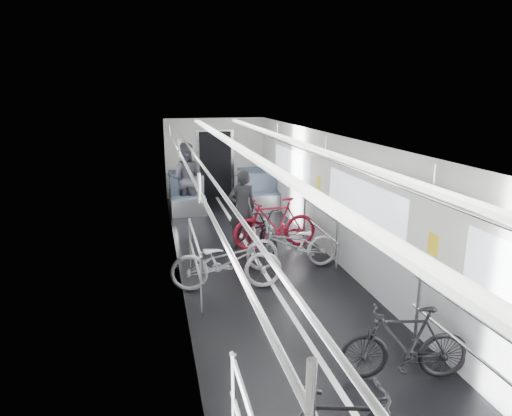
{
  "coord_description": "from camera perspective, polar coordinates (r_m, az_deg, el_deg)",
  "views": [
    {
      "loc": [
        -1.87,
        -6.73,
        3.21
      ],
      "look_at": [
        0.0,
        1.43,
        1.04
      ],
      "focal_mm": 32.0,
      "sensor_mm": 36.0,
      "label": 1
    }
  ],
  "objects": [
    {
      "name": "bike_right_far",
      "position": [
        9.4,
        2.41,
        -1.96
      ],
      "size": [
        1.81,
        0.59,
        1.07
      ],
      "primitive_type": "imported",
      "rotation": [
        0.0,
        0.0,
        -1.52
      ],
      "color": "maroon",
      "rests_on": "floor"
    },
    {
      "name": "bike_right_near",
      "position": [
        5.6,
        18.06,
        -15.8
      ],
      "size": [
        1.54,
        0.71,
        0.89
      ],
      "primitive_type": "imported",
      "rotation": [
        0.0,
        0.0,
        -1.77
      ],
      "color": "black",
      "rests_on": "floor"
    },
    {
      "name": "car_shell",
      "position": [
        8.96,
        -0.5,
        1.12
      ],
      "size": [
        3.02,
        14.01,
        2.41
      ],
      "color": "black",
      "rests_on": "ground"
    },
    {
      "name": "bike_right_mid",
      "position": [
        8.41,
        4.62,
        -4.58
      ],
      "size": [
        1.75,
        0.63,
        0.92
      ],
      "primitive_type": "imported",
      "rotation": [
        0.0,
        0.0,
        -1.59
      ],
      "color": "#98989C",
      "rests_on": "floor"
    },
    {
      "name": "person_standing",
      "position": [
        9.38,
        -1.74,
        -0.13
      ],
      "size": [
        0.66,
        0.48,
        1.66
      ],
      "primitive_type": "imported",
      "rotation": [
        0.0,
        0.0,
        3.28
      ],
      "color": "black",
      "rests_on": "floor"
    },
    {
      "name": "bike_aisle",
      "position": [
        9.43,
        -0.34,
        -2.43
      ],
      "size": [
        1.15,
        1.83,
        0.91
      ],
      "primitive_type": "imported",
      "rotation": [
        0.0,
        0.0,
        0.35
      ],
      "color": "black",
      "rests_on": "floor"
    },
    {
      "name": "person_seated",
      "position": [
        12.25,
        -8.86,
        3.7
      ],
      "size": [
        0.99,
        0.82,
        1.88
      ],
      "primitive_type": "imported",
      "rotation": [
        0.0,
        0.0,
        3.02
      ],
      "color": "#333038",
      "rests_on": "floor"
    },
    {
      "name": "bike_left_far",
      "position": [
        7.54,
        -3.73,
        -6.66
      ],
      "size": [
        1.9,
        0.83,
        0.97
      ],
      "primitive_type": "imported",
      "rotation": [
        0.0,
        0.0,
        1.47
      ],
      "color": "#B4B4B9",
      "rests_on": "floor"
    }
  ]
}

